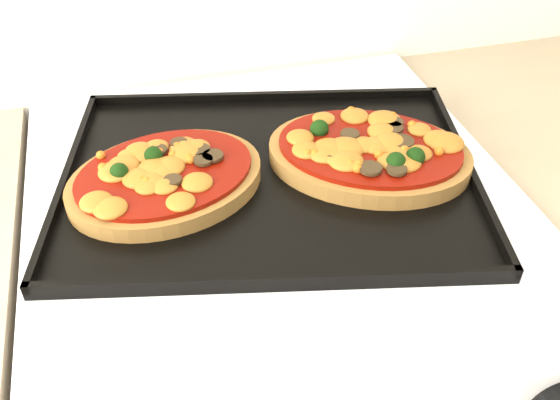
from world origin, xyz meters
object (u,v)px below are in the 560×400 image
object	(u,v)px
stove	(275,397)
baking_tray	(269,174)
pizza_left	(165,176)
pizza_right	(369,151)

from	to	relation	value
stove	baking_tray	bearing A→B (deg)	98.16
stove	pizza_left	xyz separation A→B (m)	(-0.13, 0.02, 0.48)
baking_tray	pizza_right	size ratio (longest dim) A/B	1.98
pizza_left	pizza_right	distance (m)	0.25
baking_tray	pizza_right	bearing A→B (deg)	8.54
pizza_left	pizza_right	xyz separation A→B (m)	(0.25, -0.02, 0.00)
baking_tray	pizza_left	size ratio (longest dim) A/B	2.12
pizza_left	pizza_right	bearing A→B (deg)	-3.99
baking_tray	pizza_left	world-z (taller)	pizza_left
stove	pizza_left	distance (m)	0.50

